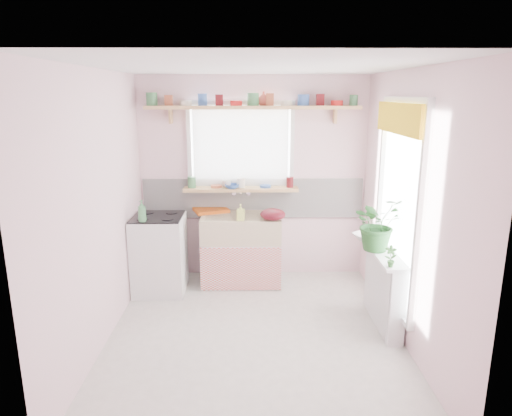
{
  "coord_description": "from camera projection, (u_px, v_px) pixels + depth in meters",
  "views": [
    {
      "loc": [
        -0.04,
        -4.0,
        2.28
      ],
      "look_at": [
        0.02,
        0.55,
        1.13
      ],
      "focal_mm": 32.0,
      "sensor_mm": 36.0,
      "label": 1
    }
  ],
  "objects": [
    {
      "name": "jade_plant",
      "position": [
        378.0,
        223.0,
        4.46
      ],
      "size": [
        0.61,
        0.58,
        0.54
      ],
      "primitive_type": "imported",
      "rotation": [
        0.0,
        0.0,
        0.4
      ],
      "color": "#245A24",
      "rests_on": "radiator_ledge"
    },
    {
      "name": "room",
      "position": [
        314.0,
        180.0,
        4.94
      ],
      "size": [
        3.2,
        3.2,
        3.2
      ],
      "color": "silver",
      "rests_on": "ground"
    },
    {
      "name": "radiator_ledge",
      "position": [
        384.0,
        288.0,
        4.55
      ],
      "size": [
        0.22,
        0.95,
        0.78
      ],
      "color": "white",
      "rests_on": "ground"
    },
    {
      "name": "fruit_bowl",
      "position": [
        369.0,
        237.0,
        4.78
      ],
      "size": [
        0.41,
        0.41,
        0.08
      ],
      "primitive_type": "imported",
      "rotation": [
        0.0,
        0.0,
        0.43
      ],
      "color": "white",
      "rests_on": "radiator_ledge"
    },
    {
      "name": "herb_pot",
      "position": [
        391.0,
        256.0,
        4.04
      ],
      "size": [
        0.11,
        0.08,
        0.2
      ],
      "primitive_type": "imported",
      "rotation": [
        0.0,
        0.0,
        -0.12
      ],
      "color": "#306629",
      "rests_on": "radiator_ledge"
    },
    {
      "name": "dish_tray",
      "position": [
        211.0,
        210.0,
        5.67
      ],
      "size": [
        0.48,
        0.42,
        0.04
      ],
      "primitive_type": "cube",
      "rotation": [
        0.0,
        0.0,
        0.36
      ],
      "color": "#D45A12",
      "rests_on": "sink_unit"
    },
    {
      "name": "sill_bowl",
      "position": [
        232.0,
        186.0,
        5.52
      ],
      "size": [
        0.19,
        0.19,
        0.05
      ],
      "primitive_type": "imported",
      "rotation": [
        0.0,
        0.0,
        -0.12
      ],
      "color": "#355EAD",
      "rests_on": "windowsill"
    },
    {
      "name": "shelf_vase",
      "position": [
        264.0,
        98.0,
        5.38
      ],
      "size": [
        0.16,
        0.16,
        0.16
      ],
      "primitive_type": "imported",
      "rotation": [
        0.0,
        0.0,
        -0.06
      ],
      "color": "#B64638",
      "rests_on": "pine_shelf"
    },
    {
      "name": "colander",
      "position": [
        273.0,
        214.0,
        5.28
      ],
      "size": [
        0.31,
        0.31,
        0.13
      ],
      "primitive_type": "ellipsoid",
      "rotation": [
        0.0,
        0.0,
        -0.03
      ],
      "color": "#520E18",
      "rests_on": "sink_unit"
    },
    {
      "name": "fruit",
      "position": [
        370.0,
        232.0,
        4.77
      ],
      "size": [
        0.2,
        0.14,
        0.1
      ],
      "color": "orange",
      "rests_on": "fruit_bowl"
    },
    {
      "name": "sill_crockery",
      "position": [
        241.0,
        183.0,
        5.57
      ],
      "size": [
        1.35,
        0.11,
        0.12
      ],
      "color": "#3F7F4C",
      "rests_on": "windowsill"
    },
    {
      "name": "windowsill",
      "position": [
        241.0,
        189.0,
        5.59
      ],
      "size": [
        1.4,
        0.22,
        0.04
      ],
      "primitive_type": "cube",
      "color": "tan",
      "rests_on": "room"
    },
    {
      "name": "shelf_crockery",
      "position": [
        252.0,
        101.0,
        5.32
      ],
      "size": [
        2.47,
        0.11,
        0.12
      ],
      "color": "#3F7F4C",
      "rests_on": "pine_shelf"
    },
    {
      "name": "pine_shelf",
      "position": [
        253.0,
        107.0,
        5.34
      ],
      "size": [
        2.52,
        0.24,
        0.04
      ],
      "primitive_type": "cube",
      "color": "tan",
      "rests_on": "room"
    },
    {
      "name": "cooker",
      "position": [
        160.0,
        254.0,
        5.33
      ],
      "size": [
        0.58,
        0.58,
        0.93
      ],
      "color": "white",
      "rests_on": "ground"
    },
    {
      "name": "sink_unit",
      "position": [
        241.0,
        249.0,
        5.58
      ],
      "size": [
        0.95,
        0.65,
        1.11
      ],
      "color": "white",
      "rests_on": "ground"
    },
    {
      "name": "cooker_bottle",
      "position": [
        142.0,
        211.0,
        4.97
      ],
      "size": [
        0.11,
        0.11,
        0.24
      ],
      "primitive_type": "imported",
      "rotation": [
        0.0,
        0.0,
        -0.22
      ],
      "color": "#468C54",
      "rests_on": "cooker"
    },
    {
      "name": "soap_bottle_sink",
      "position": [
        241.0,
        212.0,
        5.27
      ],
      "size": [
        0.09,
        0.1,
        0.19
      ],
      "primitive_type": "imported",
      "rotation": [
        0.0,
        0.0,
        -0.1
      ],
      "color": "#DEEF6A",
      "rests_on": "sink_unit"
    },
    {
      "name": "sill_cup",
      "position": [
        227.0,
        184.0,
        5.6
      ],
      "size": [
        0.13,
        0.13,
        0.09
      ],
      "primitive_type": "imported",
      "rotation": [
        0.0,
        0.0,
        -0.22
      ],
      "color": "beige",
      "rests_on": "windowsill"
    }
  ]
}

